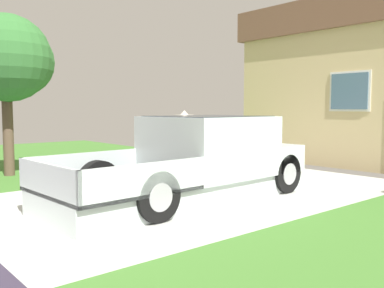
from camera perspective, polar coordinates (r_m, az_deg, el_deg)
The scene contains 4 objects.
pickup_truck at distance 8.34m, azimuth 1.07°, elevation -2.23°, with size 2.30×5.35×1.59m.
person_with_hat at distance 10.09m, azimuth -1.03°, elevation 0.56°, with size 0.46×0.46×1.69m.
handbag at distance 9.82m, azimuth -1.84°, elevation -4.59°, with size 0.39×0.21×0.46m.
front_yard_tree at distance 11.93m, azimuth -22.98°, elevation 10.29°, with size 2.20×2.31×4.09m.
Camera 1 is at (6.55, -1.39, 1.75)m, focal length 39.97 mm.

